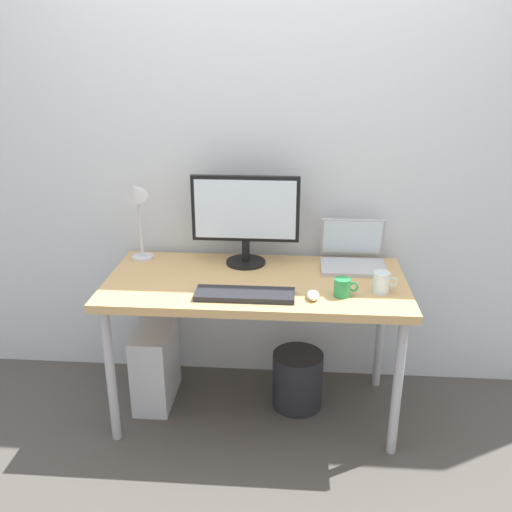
% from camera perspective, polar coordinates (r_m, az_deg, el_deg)
% --- Properties ---
extents(ground_plane, '(6.00, 6.00, 0.00)m').
position_cam_1_polar(ground_plane, '(3.00, 0.00, -15.42)').
color(ground_plane, '#4C4742').
extents(back_wall, '(4.40, 0.04, 2.60)m').
position_cam_1_polar(back_wall, '(2.86, 0.61, 11.27)').
color(back_wall, silver).
rests_on(back_wall, ground_plane).
extents(desk, '(1.42, 0.67, 0.73)m').
position_cam_1_polar(desk, '(2.66, 0.00, -3.73)').
color(desk, tan).
rests_on(desk, ground_plane).
extents(monitor, '(0.53, 0.20, 0.45)m').
position_cam_1_polar(monitor, '(2.74, -1.10, 4.27)').
color(monitor, black).
rests_on(monitor, desk).
extents(laptop, '(0.32, 0.27, 0.23)m').
position_cam_1_polar(laptop, '(2.83, 9.92, 0.16)').
color(laptop, '#B2B2B7').
rests_on(laptop, desk).
extents(desk_lamp, '(0.11, 0.16, 0.44)m').
position_cam_1_polar(desk_lamp, '(2.83, -12.17, 5.37)').
color(desk_lamp, silver).
rests_on(desk_lamp, desk).
extents(keyboard, '(0.44, 0.14, 0.02)m').
position_cam_1_polar(keyboard, '(2.45, -1.16, -3.97)').
color(keyboard, '#232328').
rests_on(keyboard, desk).
extents(mouse, '(0.06, 0.09, 0.03)m').
position_cam_1_polar(mouse, '(2.44, 5.88, -4.05)').
color(mouse, silver).
rests_on(mouse, desk).
extents(coffee_mug, '(0.11, 0.07, 0.08)m').
position_cam_1_polar(coffee_mug, '(2.48, 8.90, -3.21)').
color(coffee_mug, '#268C4C').
rests_on(coffee_mug, desk).
extents(glass_cup, '(0.11, 0.08, 0.10)m').
position_cam_1_polar(glass_cup, '(2.54, 12.79, -2.67)').
color(glass_cup, silver).
rests_on(glass_cup, desk).
extents(computer_tower, '(0.18, 0.36, 0.42)m').
position_cam_1_polar(computer_tower, '(3.00, -10.28, -10.91)').
color(computer_tower, silver).
rests_on(computer_tower, ground_plane).
extents(wastebasket, '(0.26, 0.26, 0.30)m').
position_cam_1_polar(wastebasket, '(2.96, 4.28, -12.55)').
color(wastebasket, '#232328').
rests_on(wastebasket, ground_plane).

